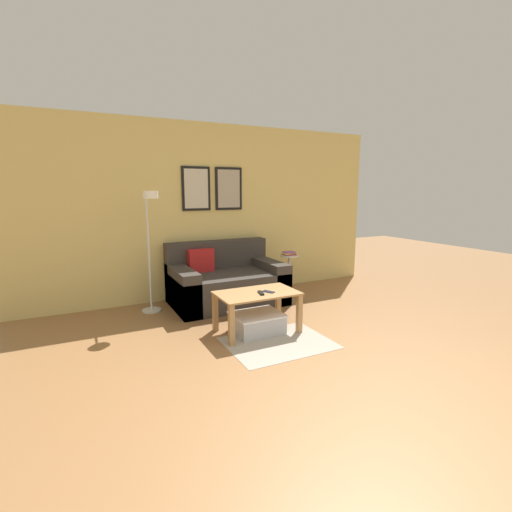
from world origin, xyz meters
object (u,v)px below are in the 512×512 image
book_stack (289,253)px  cell_phone (269,292)px  side_table (289,270)px  coffee_table (257,300)px  remote_control (261,293)px  floor_lamp (150,236)px  storage_bin (257,323)px  couch (226,283)px

book_stack → cell_phone: (-1.07, -1.29, -0.16)m
side_table → cell_phone: (-1.07, -1.28, 0.11)m
coffee_table → remote_control: bearing=-81.8°
cell_phone → floor_lamp: bearing=103.7°
remote_control → cell_phone: (0.11, 0.02, -0.01)m
storage_bin → remote_control: bearing=-66.9°
floor_lamp → book_stack: 2.16m
remote_control → cell_phone: size_ratio=1.07×
storage_bin → cell_phone: 0.38m
storage_bin → coffee_table: bearing=67.0°
cell_phone → storage_bin: bearing=140.5°
coffee_table → side_table: bearing=46.0°
remote_control → cell_phone: 0.11m
book_stack → cell_phone: book_stack is taller
cell_phone → remote_control: bearing=164.3°
remote_control → cell_phone: bearing=25.3°
side_table → remote_control: bearing=-132.0°
book_stack → remote_control: bearing=-131.7°
book_stack → coffee_table: bearing=-133.7°
remote_control → book_stack: bearing=61.1°
storage_bin → side_table: size_ratio=0.92×
side_table → cell_phone: size_ratio=4.29×
storage_bin → cell_phone: bearing=-11.3°
floor_lamp → book_stack: size_ratio=6.66×
floor_lamp → cell_phone: bearing=-48.1°
coffee_table → book_stack: size_ratio=3.82×
storage_bin → book_stack: bearing=46.6°
remote_control → storage_bin: bearing=125.9°
book_stack → cell_phone: bearing=-129.5°
floor_lamp → couch: bearing=3.3°
cell_phone → couch: bearing=62.8°
coffee_table → remote_control: 0.13m
storage_bin → floor_lamp: floor_lamp is taller
floor_lamp → cell_phone: 1.67m
couch → coffee_table: couch is taller
floor_lamp → side_table: (2.11, 0.11, -0.67)m
storage_bin → floor_lamp: (-0.92, 1.14, 0.91)m
couch → floor_lamp: bearing=-176.7°
storage_bin → book_stack: (1.20, 1.27, 0.51)m
remote_control → coffee_table: bearing=111.1°
side_table → cell_phone: 1.67m
floor_lamp → side_table: floor_lamp is taller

